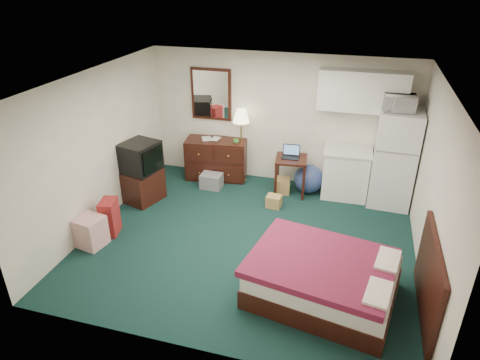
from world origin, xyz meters
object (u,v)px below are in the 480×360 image
(floor_lamp, at_px, (241,146))
(suitcase, at_px, (110,217))
(dresser, at_px, (216,159))
(fridge, at_px, (395,159))
(desk, at_px, (290,176))
(bed, at_px, (323,279))
(kitchen_counter, at_px, (346,174))
(tv_stand, at_px, (142,185))

(floor_lamp, relative_size, suitcase, 2.50)
(dresser, relative_size, floor_lamp, 0.81)
(fridge, height_order, suitcase, fridge)
(floor_lamp, height_order, desk, floor_lamp)
(bed, bearing_deg, floor_lamp, 133.17)
(bed, bearing_deg, fridge, 82.90)
(desk, distance_m, fridge, 1.86)
(floor_lamp, relative_size, bed, 0.83)
(dresser, xyz_separation_m, bed, (2.44, -2.97, -0.12))
(fridge, xyz_separation_m, bed, (-0.89, -2.84, -0.58))
(kitchen_counter, bearing_deg, fridge, -5.63)
(tv_stand, bearing_deg, bed, -8.28)
(dresser, distance_m, desk, 1.56)
(suitcase, bearing_deg, bed, -22.60)
(tv_stand, bearing_deg, kitchen_counter, 36.62)
(dresser, bearing_deg, desk, -17.45)
(desk, height_order, fridge, fridge)
(tv_stand, bearing_deg, dresser, 69.31)
(tv_stand, bearing_deg, floor_lamp, 58.01)
(fridge, distance_m, suitcase, 4.90)
(fridge, relative_size, suitcase, 2.94)
(desk, xyz_separation_m, bed, (0.90, -2.71, -0.07))
(fridge, bearing_deg, floor_lamp, -179.95)
(kitchen_counter, bearing_deg, bed, -93.01)
(floor_lamp, xyz_separation_m, bed, (1.93, -2.98, -0.45))
(kitchen_counter, xyz_separation_m, fridge, (0.79, -0.06, 0.42))
(desk, height_order, bed, desk)
(tv_stand, bearing_deg, desk, 39.53)
(dresser, bearing_deg, fridge, -10.35)
(dresser, distance_m, suitcase, 2.59)
(dresser, xyz_separation_m, kitchen_counter, (2.54, -0.07, 0.04))
(desk, relative_size, fridge, 0.41)
(floor_lamp, bearing_deg, bed, -57.09)
(floor_lamp, height_order, suitcase, floor_lamp)
(dresser, distance_m, kitchen_counter, 2.54)
(fridge, bearing_deg, desk, -173.04)
(dresser, height_order, desk, dresser)
(desk, bearing_deg, dresser, 163.89)
(fridge, bearing_deg, bed, -104.33)
(kitchen_counter, xyz_separation_m, tv_stand, (-3.54, -1.18, -0.15))
(fridge, relative_size, bed, 0.98)
(kitchen_counter, relative_size, fridge, 0.51)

